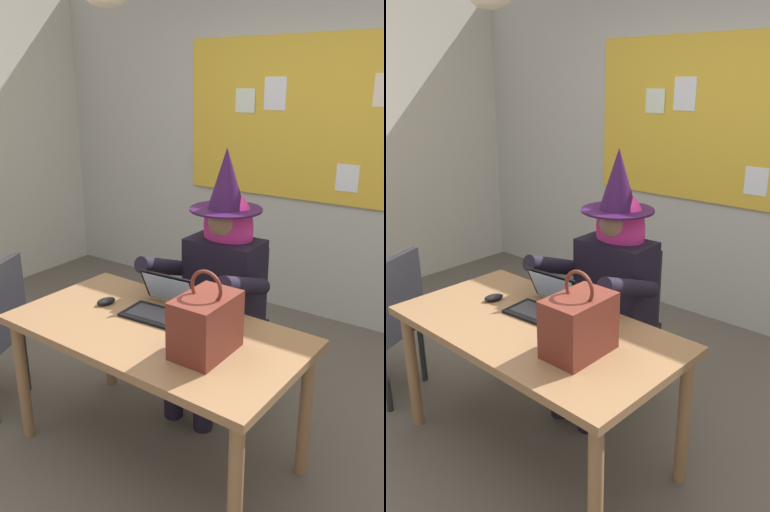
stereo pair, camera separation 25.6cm
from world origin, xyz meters
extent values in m
plane|color=#5B544C|center=(0.00, 0.00, 0.00)|extent=(24.00, 24.00, 0.00)
cube|color=#B2B2AD|center=(0.00, 2.05, 1.33)|extent=(5.40, 0.10, 2.66)
cube|color=gold|center=(0.00, 1.99, 1.55)|extent=(2.40, 0.02, 1.20)
cube|color=white|center=(-0.71, 1.98, 1.68)|extent=(0.20, 0.01, 0.18)
cube|color=white|center=(-0.44, 1.98, 1.74)|extent=(0.18, 0.01, 0.24)
cube|color=white|center=(0.17, 1.98, 1.16)|extent=(0.17, 0.01, 0.20)
cube|color=#8E6642|center=(-0.03, -0.02, 0.70)|extent=(1.45, 0.78, 0.04)
cylinder|color=#8E6642|center=(-0.69, -0.31, 0.34)|extent=(0.06, 0.06, 0.68)
cylinder|color=#8E6642|center=(0.62, -0.35, 0.34)|extent=(0.06, 0.06, 0.68)
cylinder|color=#8E6642|center=(-0.67, 0.31, 0.34)|extent=(0.06, 0.06, 0.68)
cylinder|color=#8E6642|center=(0.63, 0.28, 0.34)|extent=(0.06, 0.06, 0.68)
cube|color=black|center=(-0.06, 0.63, 0.44)|extent=(0.44, 0.44, 0.04)
cube|color=black|center=(-0.06, 0.82, 0.69)|extent=(0.38, 0.06, 0.45)
cylinder|color=#262628|center=(0.12, 0.47, 0.21)|extent=(0.04, 0.04, 0.42)
cylinder|color=#262628|center=(-0.22, 0.46, 0.21)|extent=(0.04, 0.04, 0.42)
cylinder|color=#262628|center=(0.11, 0.81, 0.21)|extent=(0.04, 0.04, 0.42)
cylinder|color=#262628|center=(-0.23, 0.80, 0.21)|extent=(0.04, 0.04, 0.42)
cylinder|color=black|center=(0.05, 0.28, 0.23)|extent=(0.11, 0.11, 0.46)
cylinder|color=black|center=(-0.15, 0.27, 0.23)|extent=(0.11, 0.11, 0.46)
cylinder|color=black|center=(0.05, 0.45, 0.49)|extent=(0.16, 0.42, 0.15)
cylinder|color=black|center=(-0.15, 0.44, 0.49)|extent=(0.16, 0.42, 0.15)
cube|color=black|center=(-0.06, 0.65, 0.72)|extent=(0.43, 0.27, 0.52)
cylinder|color=black|center=(0.20, 0.43, 0.84)|extent=(0.10, 0.46, 0.24)
cylinder|color=black|center=(-0.30, 0.42, 0.84)|extent=(0.10, 0.46, 0.24)
sphere|color=#A37A60|center=(-0.06, 0.65, 1.08)|extent=(0.20, 0.20, 0.20)
ellipsoid|color=#D82D8C|center=(-0.06, 0.68, 1.04)|extent=(0.30, 0.23, 0.44)
cylinder|color=#2D0F38|center=(-0.06, 0.65, 1.16)|extent=(0.40, 0.40, 0.01)
cone|color=#2D0F38|center=(-0.06, 0.65, 1.33)|extent=(0.21, 0.21, 0.34)
cube|color=black|center=(-0.10, 0.07, 0.73)|extent=(0.33, 0.21, 0.01)
cube|color=#333338|center=(-0.10, 0.07, 0.74)|extent=(0.28, 0.16, 0.00)
cube|color=black|center=(-0.11, 0.21, 0.82)|extent=(0.32, 0.11, 0.18)
cube|color=#99B7E0|center=(-0.11, 0.20, 0.82)|extent=(0.28, 0.09, 0.15)
ellipsoid|color=black|center=(-0.40, 0.04, 0.74)|extent=(0.09, 0.12, 0.03)
cube|color=maroon|center=(0.30, -0.07, 0.85)|extent=(0.20, 0.30, 0.26)
torus|color=maroon|center=(0.30, -0.07, 1.02)|extent=(0.16, 0.02, 0.16)
cube|color=black|center=(-0.96, -0.19, 0.67)|extent=(0.18, 0.37, 0.45)
cylinder|color=#262628|center=(-1.05, -0.04, 0.20)|extent=(0.04, 0.04, 0.41)
camera|label=1|loc=(1.35, -1.68, 1.82)|focal=35.45mm
camera|label=2|loc=(1.55, -1.52, 1.82)|focal=35.45mm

